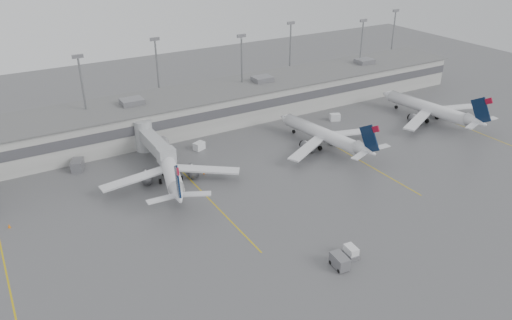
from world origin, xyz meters
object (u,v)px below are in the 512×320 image
jet_mid_right (325,135)px  baggage_tug (351,252)px  jet_far_right (432,109)px  jet_mid_left (170,167)px

jet_mid_right → baggage_tug: jet_mid_right is taller
baggage_tug → jet_mid_right: bearing=63.7°
jet_far_right → baggage_tug: jet_far_right is taller
jet_mid_left → jet_mid_right: 36.25m
jet_far_right → baggage_tug: 64.21m
jet_mid_right → jet_far_right: bearing=-9.6°
jet_mid_left → baggage_tug: jet_mid_left is taller
jet_mid_left → baggage_tug: bearing=-53.9°
jet_mid_right → baggage_tug: bearing=-130.4°
jet_far_right → jet_mid_right: bearing=172.3°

